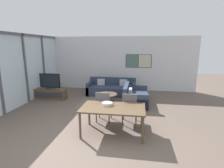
% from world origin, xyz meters
% --- Properties ---
extents(ground_plane, '(24.00, 24.00, 0.00)m').
position_xyz_m(ground_plane, '(0.00, 0.00, 0.00)').
color(ground_plane, brown).
extents(wall_back, '(7.97, 0.09, 2.80)m').
position_xyz_m(wall_back, '(0.02, 5.55, 1.40)').
color(wall_back, silver).
rests_on(wall_back, ground_plane).
extents(window_wall_left, '(0.07, 5.55, 2.80)m').
position_xyz_m(window_wall_left, '(-3.48, 2.77, 1.53)').
color(window_wall_left, silver).
rests_on(window_wall_left, ground_plane).
extents(area_rug, '(2.25, 1.86, 0.01)m').
position_xyz_m(area_rug, '(-0.19, 3.25, 0.00)').
color(area_rug, '#706051').
rests_on(area_rug, ground_plane).
extents(tv_console, '(1.40, 0.42, 0.44)m').
position_xyz_m(tv_console, '(-2.77, 3.38, 0.22)').
color(tv_console, brown).
rests_on(tv_console, ground_plane).
extents(television, '(0.94, 0.20, 0.69)m').
position_xyz_m(television, '(-2.77, 3.38, 0.78)').
color(television, '#2D2D33').
rests_on(television, tv_console).
extents(sofa_main, '(2.28, 0.95, 0.79)m').
position_xyz_m(sofa_main, '(-0.19, 4.49, 0.27)').
color(sofa_main, '#2D384C').
rests_on(sofa_main, ground_plane).
extents(sofa_side, '(0.95, 1.56, 0.79)m').
position_xyz_m(sofa_side, '(0.92, 3.23, 0.27)').
color(sofa_side, '#2D384C').
rests_on(sofa_side, ground_plane).
extents(coffee_table, '(0.83, 0.83, 0.36)m').
position_xyz_m(coffee_table, '(-0.19, 3.25, 0.27)').
color(coffee_table, brown).
rests_on(coffee_table, ground_plane).
extents(dining_table, '(1.67, 0.95, 0.74)m').
position_xyz_m(dining_table, '(0.44, 0.65, 0.67)').
color(dining_table, brown).
rests_on(dining_table, ground_plane).
extents(dining_chair_left, '(0.46, 0.46, 0.97)m').
position_xyz_m(dining_chair_left, '(0.04, 1.36, 0.54)').
color(dining_chair_left, '#4C4C51').
rests_on(dining_chair_left, ground_plane).
extents(dining_chair_centre, '(0.46, 0.46, 0.97)m').
position_xyz_m(dining_chair_centre, '(0.84, 1.32, 0.54)').
color(dining_chair_centre, '#4C4C51').
rests_on(dining_chair_centre, ground_plane).
extents(fruit_bowl, '(0.30, 0.30, 0.07)m').
position_xyz_m(fruit_bowl, '(0.26, 0.79, 0.79)').
color(fruit_bowl, '#B7B2A8').
rests_on(fruit_bowl, dining_table).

